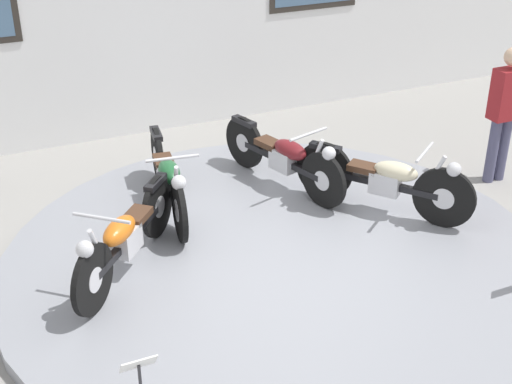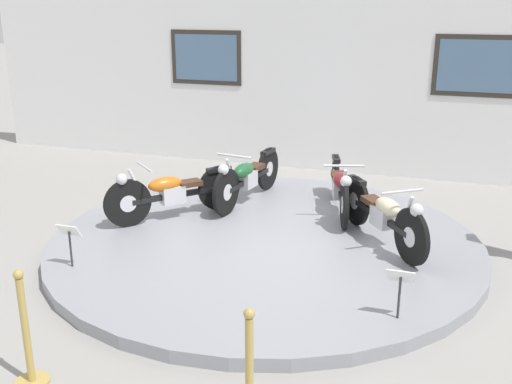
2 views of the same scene
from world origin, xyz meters
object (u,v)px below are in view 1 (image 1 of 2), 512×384
Objects in this scene: motorcycle_orange at (125,236)px; motorcycle_green at (168,177)px; motorcycle_maroon at (284,156)px; info_placard_front_left at (139,371)px; visitor_standing at (505,108)px; motorcycle_cream at (386,179)px.

motorcycle_green is at bearing 53.36° from motorcycle_orange.
motorcycle_maroon is 3.74m from info_placard_front_left.
motorcycle_green is at bearing 170.55° from visitor_standing.
info_placard_front_left is at bearing -150.90° from motorcycle_cream.
info_placard_front_left is (-1.11, -2.78, -0.03)m from motorcycle_green.
motorcycle_orange reaches higher than motorcycle_maroon.
motorcycle_maroon is at bearing 48.04° from info_placard_front_left.
motorcycle_green is 2.33m from motorcycle_cream.
info_placard_front_left is 0.31× the size of visitor_standing.
motorcycle_orange is at bearing -155.07° from motorcycle_maroon.
visitor_standing is (5.05, 2.13, 0.43)m from info_placard_front_left.
motorcycle_orange is 1.84m from info_placard_front_left.
visitor_standing reaches higher than info_placard_front_left.
motorcycle_cream reaches higher than motorcycle_maroon.
motorcycle_cream reaches higher than motorcycle_orange.
motorcycle_maroon is (2.12, 0.99, -0.00)m from motorcycle_orange.
motorcycle_maroon is at bearing 126.28° from motorcycle_cream.
motorcycle_green reaches higher than info_placard_front_left.
motorcycle_cream is 3.69m from info_placard_front_left.
motorcycle_maroon is 2.67m from visitor_standing.
motorcycle_orange is 1.23m from motorcycle_green.
motorcycle_green is 4.01m from visitor_standing.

